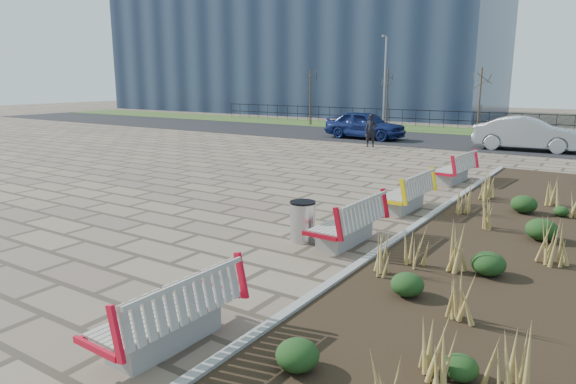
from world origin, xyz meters
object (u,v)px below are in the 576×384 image
Objects in this scene: pedestrian at (371,131)px; bench_a at (165,309)px; car_silver at (527,134)px; bench_b at (345,220)px; bench_d at (453,167)px; lamp_west at (385,84)px; litter_bin at (303,222)px; car_blue at (365,125)px; bench_c at (404,191)px.

bench_a is at bearing -89.48° from pedestrian.
car_silver is (6.83, 2.79, -0.01)m from pedestrian.
bench_a is at bearing -88.19° from bench_b.
pedestrian reaches higher than bench_b.
bench_d is 1.29× the size of pedestrian.
bench_a is 29.65m from lamp_west.
litter_bin is 24.96m from lamp_west.
bench_b and bench_d have the same top height.
car_blue reaches higher than bench_d.
bench_a is 0.46× the size of car_blue.
bench_a is at bearing -84.86° from bench_d.
bench_d is at bearing 92.05° from bench_c.
pedestrian is (-5.24, 15.01, 0.40)m from litter_bin.
litter_bin is 0.18× the size of car_silver.
pedestrian is at bearing 114.32° from bench_b.
bench_d is (0.00, 7.77, 0.00)m from bench_b.
car_blue is (-7.80, 22.70, 0.30)m from bench_a.
car_blue is (-6.96, 18.01, 0.38)m from litter_bin.
car_silver is (0.74, 9.70, 0.31)m from bench_d.
car_silver is at bearing -30.07° from lamp_west.
bench_b is 7.77m from bench_d.
bench_a reaches higher than litter_bin.
litter_bin is at bearing -100.84° from bench_c.
car_silver reaches higher than litter_bin.
bench_d is 0.44× the size of car_silver.
bench_c is 3.76m from litter_bin.
lamp_west is at bearing 109.19° from litter_bin.
bench_d is at bearing -65.29° from pedestrian.
litter_bin is (-0.84, 4.69, -0.08)m from bench_a.
car_silver is at bearing 84.92° from litter_bin.
litter_bin is 0.51× the size of pedestrian.
bench_d is 0.35× the size of lamp_west.
bench_d is 2.50× the size of litter_bin.
bench_d is at bearing -138.20° from car_blue.
car_blue is 0.77× the size of lamp_west.
bench_c is at bearing 172.82° from car_silver.
bench_a is 8.36m from bench_c.
car_blue is at bearing 120.61° from bench_c.
car_silver reaches higher than bench_c.
bench_c is at bearing -78.43° from pedestrian.
car_silver reaches higher than bench_a.
bench_c is 0.35× the size of lamp_west.
pedestrian reaches higher than bench_d.
lamp_west reaches higher than car_blue.
lamp_west is (-2.92, 8.43, 2.22)m from pedestrian.
lamp_west is (-9.00, 15.34, 2.54)m from bench_d.
car_silver is at bearing 89.04° from bench_c.
car_silver is (0.74, 14.13, 0.31)m from bench_c.
car_blue is at bearing 84.45° from car_silver.
car_blue is at bearing 111.14° from litter_bin.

